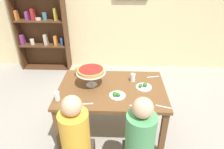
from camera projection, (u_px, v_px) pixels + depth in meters
ground_plane at (112, 129)px, 3.04m from camera, size 12.00×12.00×0.00m
rear_partition at (116, 5)px, 4.27m from camera, size 8.00×0.12×2.80m
dining_table at (112, 94)px, 2.72m from camera, size 1.42×0.95×0.74m
bookshelf at (40, 17)px, 4.28m from camera, size 1.10×0.30×2.21m
diner_near_left at (77, 148)px, 2.13m from camera, size 0.34×0.34×1.15m
deep_dish_pizza_stand at (91, 72)px, 2.64m from camera, size 0.39×0.39×0.25m
salad_plate_near_diner at (117, 95)px, 2.50m from camera, size 0.20×0.20×0.07m
salad_plate_far_diner at (144, 86)px, 2.67m from camera, size 0.21×0.21×0.07m
beer_glass_amber_tall at (78, 72)px, 2.90m from camera, size 0.07×0.07×0.16m
water_glass_clear_near at (57, 96)px, 2.43m from camera, size 0.07×0.07×0.11m
water_glass_clear_far at (133, 78)px, 2.81m from camera, size 0.07×0.07×0.11m
cutlery_fork_near at (85, 104)px, 2.37m from camera, size 0.18×0.04×0.00m
cutlery_knife_near at (153, 77)px, 2.93m from camera, size 0.18×0.06×0.00m
cutlery_fork_far at (163, 107)px, 2.33m from camera, size 0.18×0.07×0.00m
cutlery_knife_far at (98, 74)px, 3.00m from camera, size 0.18×0.04×0.00m
cutlery_spare_fork at (137, 106)px, 2.34m from camera, size 0.18×0.03×0.00m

